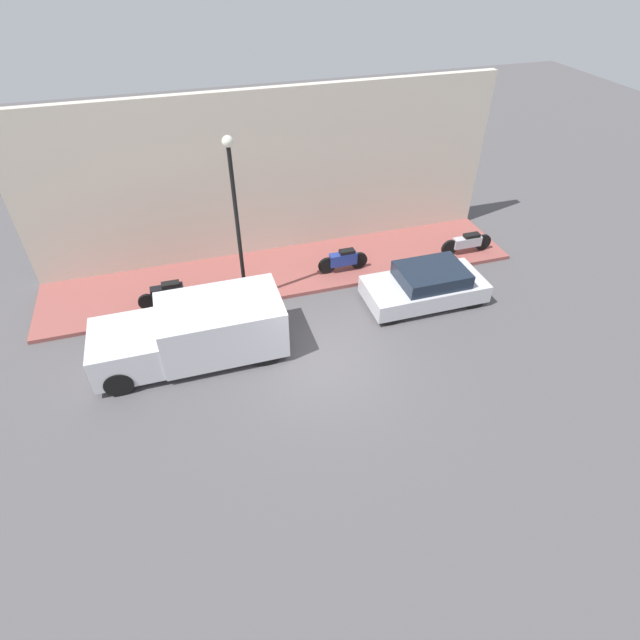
{
  "coord_description": "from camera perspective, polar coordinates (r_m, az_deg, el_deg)",
  "views": [
    {
      "loc": [
        -9.73,
        3.07,
        9.85
      ],
      "look_at": [
        1.12,
        -0.23,
        0.6
      ],
      "focal_mm": 28.0,
      "sensor_mm": 36.0,
      "label": 1
    }
  ],
  "objects": [
    {
      "name": "ground_plane",
      "position": [
        14.18,
        0.45,
        -4.8
      ],
      "size": [
        60.0,
        60.0,
        0.0
      ],
      "primitive_type": "plane",
      "color": "#514F51"
    },
    {
      "name": "sidewalk",
      "position": [
        17.73,
        -4.11,
        5.59
      ],
      "size": [
        3.04,
        16.26,
        0.13
      ],
      "color": "#934C47",
      "rests_on": "ground_plane"
    },
    {
      "name": "building_facade",
      "position": [
        17.84,
        -5.85,
        15.96
      ],
      "size": [
        0.3,
        16.26,
        5.73
      ],
      "color": "beige",
      "rests_on": "ground_plane"
    },
    {
      "name": "parked_car",
      "position": [
        16.41,
        12.0,
        3.88
      ],
      "size": [
        1.83,
        3.84,
        1.2
      ],
      "color": "silver",
      "rests_on": "ground_plane"
    },
    {
      "name": "delivery_van",
      "position": [
        14.24,
        -14.29,
        -1.32
      ],
      "size": [
        2.07,
        5.2,
        1.69
      ],
      "color": "silver",
      "rests_on": "ground_plane"
    },
    {
      "name": "motorcycle_blue",
      "position": [
        17.4,
        2.69,
        6.9
      ],
      "size": [
        0.3,
        1.78,
        0.8
      ],
      "color": "navy",
      "rests_on": "sidewalk"
    },
    {
      "name": "motorcycle_black",
      "position": [
        16.43,
        -16.95,
        2.91
      ],
      "size": [
        0.3,
        1.88,
        0.83
      ],
      "color": "black",
      "rests_on": "sidewalk"
    },
    {
      "name": "scooter_silver",
      "position": [
        19.19,
        16.47,
        8.5
      ],
      "size": [
        0.3,
        1.99,
        0.74
      ],
      "color": "#B7B7BF",
      "rests_on": "sidewalk"
    },
    {
      "name": "streetlamp",
      "position": [
        14.73,
        -9.67,
        12.79
      ],
      "size": [
        0.32,
        0.32,
        5.27
      ],
      "color": "black",
      "rests_on": "sidewalk"
    }
  ]
}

